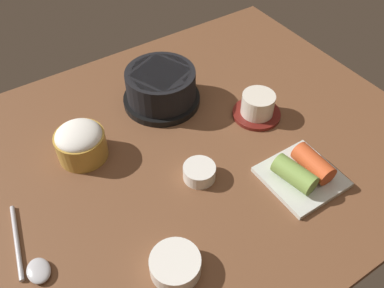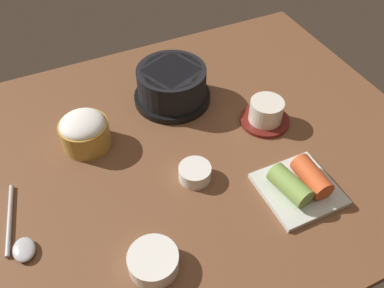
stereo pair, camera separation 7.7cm
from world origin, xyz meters
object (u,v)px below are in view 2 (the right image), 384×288
object	(u,v)px
tea_cup_with_saucer	(266,114)
kimchi_plate	(300,184)
spoon	(19,240)
banchan_cup_center	(193,173)
side_bowl_near	(153,261)
rice_bowl	(84,131)
stone_pot	(172,85)

from	to	relation	value
tea_cup_with_saucer	kimchi_plate	size ratio (longest dim) A/B	0.78
tea_cup_with_saucer	spoon	size ratio (longest dim) A/B	0.62
banchan_cup_center	kimchi_plate	size ratio (longest dim) A/B	0.46
tea_cup_with_saucer	side_bowl_near	world-z (taller)	tea_cup_with_saucer
rice_bowl	side_bowl_near	size ratio (longest dim) A/B	1.20
stone_pot	rice_bowl	world-z (taller)	stone_pot
rice_bowl	spoon	size ratio (longest dim) A/B	0.58
kimchi_plate	spoon	bearing A→B (deg)	167.34
tea_cup_with_saucer	kimchi_plate	xyz separation A→B (cm)	(-4.25, -18.09, -0.61)
kimchi_plate	side_bowl_near	bearing A→B (deg)	-174.86
stone_pot	spoon	world-z (taller)	stone_pot
rice_bowl	side_bowl_near	xyz separation A→B (cm)	(2.51, -30.61, -2.02)
banchan_cup_center	stone_pot	bearing A→B (deg)	76.39
stone_pot	side_bowl_near	bearing A→B (deg)	-117.25
banchan_cup_center	kimchi_plate	distance (cm)	19.48
stone_pot	kimchi_plate	size ratio (longest dim) A/B	1.28
stone_pot	spoon	xyz separation A→B (cm)	(-37.12, -22.77, -3.51)
stone_pot	tea_cup_with_saucer	xyz separation A→B (cm)	(14.95, -15.42, -1.60)
rice_bowl	spoon	world-z (taller)	rice_bowl
kimchi_plate	rice_bowl	bearing A→B (deg)	138.68
stone_pot	side_bowl_near	xyz separation A→B (cm)	(-18.61, -36.15, -2.46)
spoon	tea_cup_with_saucer	bearing A→B (deg)	8.03
side_bowl_near	spoon	distance (cm)	22.86
rice_bowl	side_bowl_near	bearing A→B (deg)	-85.32
stone_pot	kimchi_plate	xyz separation A→B (cm)	(10.70, -33.51, -2.21)
tea_cup_with_saucer	banchan_cup_center	size ratio (longest dim) A/B	1.70
banchan_cup_center	spoon	xyz separation A→B (cm)	(-31.63, -0.07, -0.91)
rice_bowl	tea_cup_with_saucer	xyz separation A→B (cm)	(36.07, -9.89, -1.16)
banchan_cup_center	side_bowl_near	bearing A→B (deg)	-134.29
tea_cup_with_saucer	kimchi_plate	world-z (taller)	tea_cup_with_saucer
stone_pot	banchan_cup_center	distance (cm)	23.50
side_bowl_near	kimchi_plate	bearing A→B (deg)	5.14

